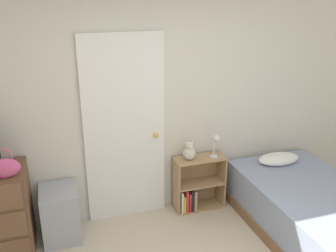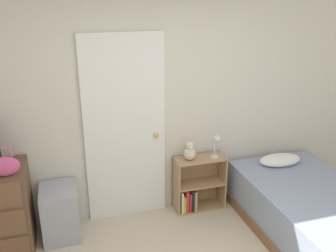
% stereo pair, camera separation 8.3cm
% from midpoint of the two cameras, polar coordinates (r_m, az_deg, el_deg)
% --- Properties ---
extents(wall_back, '(10.00, 0.06, 2.55)m').
position_cam_midpoint_polar(wall_back, '(4.06, -2.40, 3.26)').
color(wall_back, beige).
rests_on(wall_back, ground_plane).
extents(door_closed, '(0.88, 0.09, 2.06)m').
position_cam_midpoint_polar(door_closed, '(4.03, -5.97, -0.62)').
color(door_closed, white).
rests_on(door_closed, ground_plane).
extents(handbag, '(0.26, 0.10, 0.28)m').
position_cam_midpoint_polar(handbag, '(3.62, -23.06, -5.62)').
color(handbag, '#C64C7F').
rests_on(handbag, dresser).
extents(storage_bin, '(0.37, 0.44, 0.56)m').
position_cam_midpoint_polar(storage_bin, '(4.12, -15.54, -12.57)').
color(storage_bin, '#999EA8').
rests_on(storage_bin, ground_plane).
extents(bookshelf, '(0.58, 0.25, 0.64)m').
position_cam_midpoint_polar(bookshelf, '(4.45, 4.71, -9.34)').
color(bookshelf, tan).
rests_on(bookshelf, ground_plane).
extents(teddy_bear, '(0.14, 0.14, 0.22)m').
position_cam_midpoint_polar(teddy_bear, '(4.20, 3.90, -3.97)').
color(teddy_bear, beige).
rests_on(teddy_bear, bookshelf).
extents(desk_lamp, '(0.10, 0.10, 0.28)m').
position_cam_midpoint_polar(desk_lamp, '(4.24, 7.97, -2.40)').
color(desk_lamp, silver).
rests_on(desk_lamp, bookshelf).
extents(bed, '(1.14, 1.97, 0.62)m').
position_cam_midpoint_polar(bed, '(4.28, 21.93, -12.35)').
color(bed, brown).
rests_on(bed, ground_plane).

